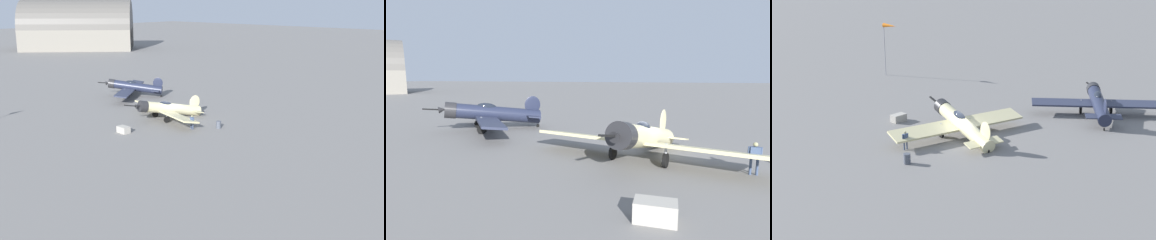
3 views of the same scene
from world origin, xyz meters
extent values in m
plane|color=slate|center=(0.00, 0.00, 0.00)|extent=(400.00, 400.00, 0.00)
cylinder|color=beige|center=(0.00, 0.00, 1.26)|extent=(3.53, 8.31, 2.81)
cylinder|color=#232326|center=(1.07, 3.74, 2.01)|extent=(1.66, 1.49, 1.54)
cone|color=#232326|center=(1.25, 4.36, 2.13)|extent=(0.74, 0.78, 0.67)
cube|color=black|center=(1.29, 4.51, 2.13)|extent=(0.98, 3.18, 0.71)
ellipsoid|color=black|center=(0.23, 0.79, 1.97)|extent=(1.23, 1.94, 0.99)
cube|color=#C6BC89|center=(0.27, 0.94, 1.10)|extent=(13.26, 5.65, 0.57)
ellipsoid|color=beige|center=(-0.95, -3.30, 1.73)|extent=(0.61, 1.76, 1.98)
cube|color=#C6BC89|center=(-0.89, -3.11, 0.70)|extent=(3.57, 1.99, 0.31)
cylinder|color=#999BA0|center=(-1.08, 1.84, 0.86)|extent=(0.14, 0.14, 0.92)
cylinder|color=black|center=(-1.08, 1.84, 0.40)|extent=(0.41, 0.82, 0.80)
cylinder|color=#999BA0|center=(1.89, 0.99, 0.86)|extent=(0.14, 0.14, 0.92)
cylinder|color=black|center=(1.89, 0.99, 0.40)|extent=(0.41, 0.82, 0.80)
cylinder|color=black|center=(-1.08, -3.77, 0.14)|extent=(0.17, 0.30, 0.28)
cylinder|color=#1E2338|center=(13.58, -5.90, 1.50)|extent=(7.19, 5.98, 2.25)
cylinder|color=#232326|center=(16.59, -3.57, 1.97)|extent=(1.69, 1.75, 1.49)
cone|color=#232326|center=(17.10, -3.17, 2.05)|extent=(0.84, 0.84, 0.64)
cube|color=black|center=(17.22, -3.08, 2.05)|extent=(1.65, 2.38, 0.42)
ellipsoid|color=black|center=(14.21, -5.41, 2.15)|extent=(1.86, 1.68, 0.88)
cube|color=#282D42|center=(14.34, -5.31, 1.27)|extent=(9.54, 11.57, 0.40)
ellipsoid|color=#1E2338|center=(10.92, -7.96, 2.17)|extent=(1.41, 1.13, 1.82)
cube|color=#282D42|center=(11.08, -7.84, 1.18)|extent=(2.95, 3.36, 0.23)
cylinder|color=#999BA0|center=(13.78, -3.80, 0.93)|extent=(0.14, 0.14, 1.05)
cylinder|color=black|center=(13.78, -3.80, 0.40)|extent=(0.75, 0.65, 0.80)
cylinder|color=#999BA0|center=(15.67, -6.24, 0.93)|extent=(0.14, 0.14, 1.05)
cylinder|color=black|center=(15.67, -6.24, 0.40)|extent=(0.75, 0.65, 0.80)
cylinder|color=black|center=(10.54, -8.26, 0.14)|extent=(0.28, 0.25, 0.28)
cylinder|color=#384766|center=(-5.16, 1.92, 0.42)|extent=(0.12, 0.12, 0.84)
cylinder|color=#384766|center=(-5.45, 1.93, 0.42)|extent=(0.12, 0.12, 0.84)
cube|color=#384766|center=(-5.30, 1.93, 1.13)|extent=(0.46, 0.25, 0.59)
sphere|color=gray|center=(-5.30, 1.93, 1.56)|extent=(0.22, 0.22, 0.22)
cylinder|color=#384766|center=(-5.02, 1.91, 1.15)|extent=(0.09, 0.09, 0.56)
cylinder|color=#384766|center=(-5.58, 1.94, 1.15)|extent=(0.09, 0.09, 0.56)
cube|color=#9E998E|center=(-0.65, 8.19, 0.37)|extent=(1.47, 0.94, 0.73)
cylinder|color=#474C56|center=(-7.29, -0.46, 0.43)|extent=(0.57, 0.57, 0.85)
torus|color=#474C56|center=(-7.29, -0.46, 0.60)|extent=(0.61, 0.61, 0.04)
torus|color=#474C56|center=(-7.29, -0.46, 0.26)|extent=(0.61, 0.61, 0.04)
cube|color=slate|center=(81.19, -40.94, 3.08)|extent=(34.41, 35.07, 6.17)
cylinder|color=#524E49|center=(81.19, -40.94, 6.17)|extent=(34.41, 35.07, 17.01)
camera|label=1|loc=(-39.73, 39.17, 14.33)|focal=42.88mm
camera|label=2|loc=(-0.65, 18.13, 4.92)|focal=28.08mm
camera|label=3|loc=(-33.52, -30.55, 16.82)|focal=50.12mm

